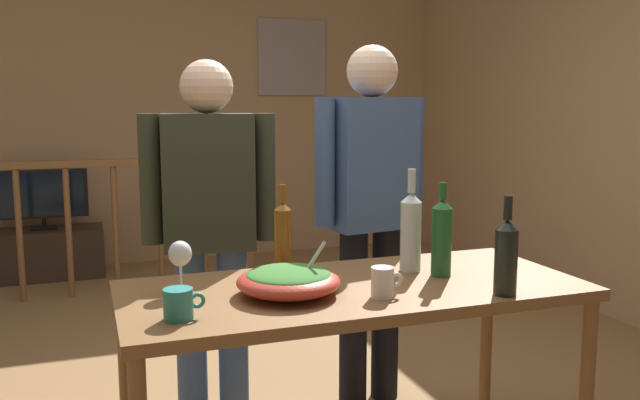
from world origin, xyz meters
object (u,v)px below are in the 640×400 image
(tv_console, at_px, (46,253))
(wine_bottle_amber, at_px, (283,236))
(person_standing_left, at_px, (210,217))
(mug_teal, at_px, (179,304))
(salad_bowl, at_px, (289,280))
(wine_bottle_clear, at_px, (411,230))
(wine_bottle_green, at_px, (442,236))
(flat_screen_tv, at_px, (42,195))
(person_standing_right, at_px, (371,196))
(serving_table, at_px, (354,306))
(wine_bottle_dark, at_px, (506,255))
(wine_glass, at_px, (180,256))
(mug_white, at_px, (383,282))
(framed_picture, at_px, (292,58))

(tv_console, xyz_separation_m, wine_bottle_amber, (1.01, -3.43, 0.73))
(person_standing_left, bearing_deg, tv_console, -65.67)
(mug_teal, bearing_deg, salad_bowl, 19.47)
(person_standing_left, bearing_deg, wine_bottle_clear, 146.86)
(tv_console, bearing_deg, wine_bottle_green, -67.33)
(flat_screen_tv, relative_size, wine_bottle_amber, 2.09)
(salad_bowl, height_order, person_standing_right, person_standing_right)
(mug_teal, bearing_deg, serving_table, 15.48)
(wine_bottle_amber, bearing_deg, wine_bottle_dark, -41.26)
(wine_bottle_clear, distance_m, person_standing_right, 0.60)
(tv_console, xyz_separation_m, person_standing_right, (1.56, -2.98, 0.79))
(mug_teal, bearing_deg, person_standing_right, 41.16)
(serving_table, distance_m, wine_bottle_clear, 0.38)
(wine_bottle_green, xyz_separation_m, person_standing_left, (-0.72, 0.69, 0.00))
(person_standing_left, bearing_deg, salad_bowl, 108.55)
(wine_bottle_amber, bearing_deg, person_standing_left, 113.02)
(salad_bowl, relative_size, wine_glass, 1.98)
(wine_bottle_green, xyz_separation_m, wine_bottle_dark, (0.07, -0.29, -0.01))
(person_standing_left, bearing_deg, mug_teal, 83.00)
(flat_screen_tv, height_order, person_standing_left, person_standing_left)
(wine_bottle_green, relative_size, mug_white, 3.13)
(framed_picture, relative_size, wine_glass, 3.99)
(mug_white, bearing_deg, tv_console, 107.56)
(wine_bottle_amber, xyz_separation_m, wine_bottle_green, (0.53, -0.24, 0.01))
(wine_bottle_dark, relative_size, person_standing_left, 0.21)
(wine_bottle_dark, bearing_deg, flat_screen_tv, 112.28)
(wine_glass, distance_m, person_standing_right, 1.12)
(person_standing_left, bearing_deg, serving_table, 127.15)
(tv_console, distance_m, wine_bottle_clear, 3.93)
(mug_teal, relative_size, person_standing_left, 0.08)
(wine_bottle_dark, relative_size, person_standing_right, 0.20)
(wine_bottle_clear, xyz_separation_m, person_standing_right, (0.10, 0.59, 0.05))
(mug_white, relative_size, person_standing_right, 0.07)
(tv_console, height_order, wine_bottle_green, wine_bottle_green)
(flat_screen_tv, xyz_separation_m, wine_glass, (0.61, -3.53, 0.22))
(tv_console, xyz_separation_m, wine_bottle_clear, (1.46, -3.57, 0.75))
(wine_bottle_dark, relative_size, mug_white, 3.01)
(mug_white, height_order, person_standing_right, person_standing_right)
(tv_console, xyz_separation_m, mug_white, (1.22, -3.85, 0.64))
(mug_teal, height_order, person_standing_right, person_standing_right)
(wine_glass, height_order, wine_bottle_clear, wine_bottle_clear)
(wine_bottle_clear, xyz_separation_m, mug_white, (-0.24, -0.28, -0.11))
(wine_bottle_clear, bearing_deg, serving_table, -158.08)
(wine_bottle_clear, xyz_separation_m, person_standing_left, (-0.65, 0.59, -0.01))
(framed_picture, height_order, wine_bottle_clear, framed_picture)
(wine_bottle_dark, bearing_deg, wine_bottle_clear, 110.54)
(wine_bottle_green, height_order, mug_white, wine_bottle_green)
(tv_console, relative_size, wine_glass, 5.18)
(wine_bottle_amber, bearing_deg, wine_bottle_green, -24.71)
(wine_bottle_clear, distance_m, wine_bottle_dark, 0.42)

